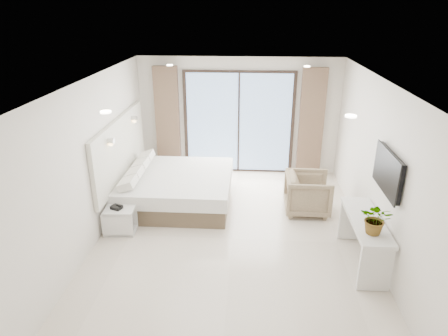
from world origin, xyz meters
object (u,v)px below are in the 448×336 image
at_px(console_desk, 365,231).
at_px(armchair, 308,192).
at_px(bed, 175,188).
at_px(nightstand, 121,220).

relative_size(console_desk, armchair, 1.76).
bearing_deg(console_desk, bed, 150.53).
bearing_deg(bed, console_desk, -29.47).
distance_m(console_desk, armchair, 1.75).
xyz_separation_m(bed, nightstand, (-0.76, -1.20, -0.09)).
bearing_deg(armchair, nightstand, 106.89).
bearing_deg(console_desk, nightstand, 170.93).
bearing_deg(nightstand, bed, 54.39).
bearing_deg(armchair, bed, 85.99).
xyz_separation_m(console_desk, armchair, (-0.64, 1.62, -0.13)).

